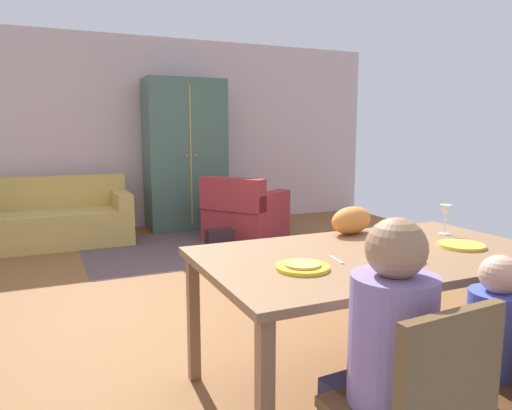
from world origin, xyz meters
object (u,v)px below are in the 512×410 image
at_px(dining_table, 375,264).
at_px(armchair, 244,215).
at_px(handbag, 220,240).
at_px(plate_near_child, 398,259).
at_px(wine_glass, 445,213).
at_px(armoire, 185,155).
at_px(plate_near_woman, 461,245).
at_px(cat, 351,220).
at_px(person_man, 383,380).
at_px(plate_near_man, 302,267).
at_px(couch, 54,220).
at_px(person_child, 484,373).

bearing_deg(dining_table, armchair, 78.23).
bearing_deg(handbag, plate_near_child, -94.24).
bearing_deg(wine_glass, armoire, 95.01).
height_order(dining_table, plate_near_woman, plate_near_woman).
bearing_deg(wine_glass, cat, 153.97).
relative_size(plate_near_child, person_man, 0.23).
bearing_deg(cat, handbag, 72.56).
distance_m(wine_glass, person_man, 1.52).
xyz_separation_m(wine_glass, armchair, (0.09, 3.43, -0.57)).
bearing_deg(plate_near_woman, wine_glass, 60.76).
xyz_separation_m(dining_table, armchair, (0.75, 3.61, -0.38)).
height_order(plate_near_man, plate_near_woman, same).
bearing_deg(handbag, couch, 146.44).
bearing_deg(armoire, plate_near_child, -93.25).
height_order(plate_near_child, armoire, armoire).
bearing_deg(armchair, plate_near_woman, -93.79).
distance_m(person_child, armoire, 5.40).
height_order(dining_table, cat, cat).
xyz_separation_m(plate_near_child, cat, (0.15, 0.61, 0.08)).
xyz_separation_m(plate_near_woman, person_man, (-1.02, -0.62, -0.26)).
bearing_deg(handbag, wine_glass, -81.98).
bearing_deg(armoire, wine_glass, -84.99).
distance_m(wine_glass, armoire, 4.47).
xyz_separation_m(wine_glass, armoire, (-0.39, 4.45, 0.16)).
height_order(couch, armchair, same).
bearing_deg(cat, wine_glass, -41.44).
bearing_deg(wine_glass, couch, 117.70).
xyz_separation_m(person_man, armchair, (1.26, 4.33, -0.19)).
xyz_separation_m(plate_near_man, plate_near_child, (0.51, -0.06, 0.00)).
xyz_separation_m(dining_table, cat, (0.15, 0.43, 0.15)).
distance_m(person_man, cat, 1.36).
relative_size(person_man, armchair, 0.93).
xyz_separation_m(dining_table, plate_near_man, (-0.51, -0.12, 0.07)).
xyz_separation_m(plate_near_woman, cat, (-0.36, 0.53, 0.08)).
bearing_deg(plate_near_man, person_child, -50.05).
relative_size(plate_near_child, couch, 0.14).
relative_size(wine_glass, couch, 0.10).
height_order(dining_table, person_child, person_child).
bearing_deg(dining_table, handbag, 85.52).
distance_m(plate_near_man, wine_glass, 1.21).
bearing_deg(handbag, person_man, -101.08).
bearing_deg(plate_near_woman, couch, 114.51).
relative_size(person_man, armoire, 0.53).
bearing_deg(armchair, couch, 162.96).
xyz_separation_m(person_child, couch, (-1.50, 5.02, -0.13)).
bearing_deg(plate_near_child, couch, 108.51).
distance_m(plate_near_man, cat, 0.86).
bearing_deg(handbag, plate_near_woman, -85.40).
height_order(plate_near_man, person_child, person_child).
distance_m(cat, armchair, 3.28).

